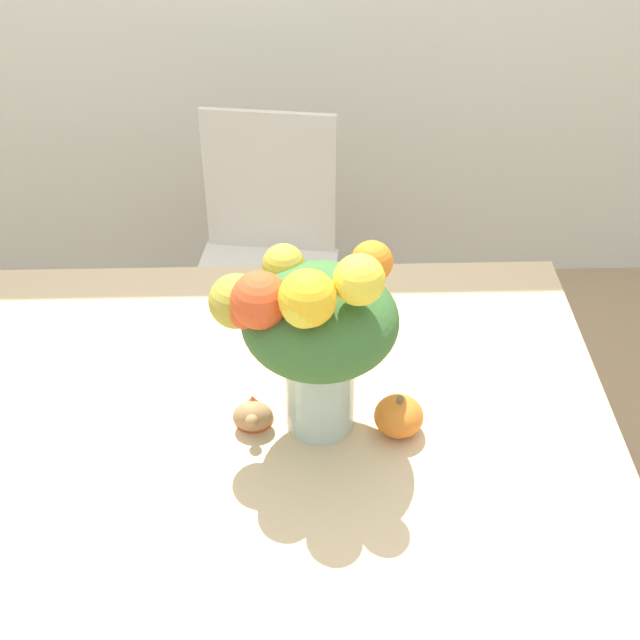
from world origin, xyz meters
The scene contains 5 objects.
dining_table centered at (0.00, 0.00, 0.65)m, with size 1.41×1.20×0.73m.
flower_vase centered at (0.09, 0.04, 0.98)m, with size 0.35×0.30×0.44m.
pumpkin centered at (0.26, 0.02, 0.77)m, with size 0.10×0.10×0.09m.
turkey_figurine centered at (-0.03, 0.05, 0.76)m, with size 0.08×0.11×0.07m.
dining_chair_near_window centered at (-0.03, 0.99, 0.47)m, with size 0.48×0.48×0.90m.
Camera 1 is at (0.07, -1.23, 2.01)m, focal length 50.00 mm.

